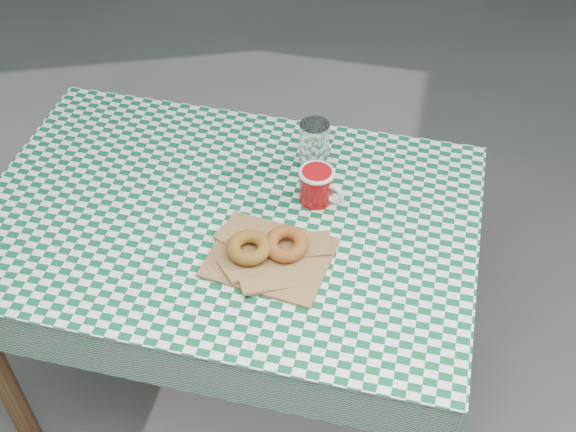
% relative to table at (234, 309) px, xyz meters
% --- Properties ---
extents(ground, '(60.00, 60.00, 0.00)m').
position_rel_table_xyz_m(ground, '(0.14, 0.09, -0.38)').
color(ground, '#575752').
rests_on(ground, ground).
extents(table, '(1.22, 0.82, 0.75)m').
position_rel_table_xyz_m(table, '(0.00, 0.00, 0.00)').
color(table, brown).
rests_on(table, ground).
extents(tablecloth, '(1.24, 0.84, 0.01)m').
position_rel_table_xyz_m(tablecloth, '(0.00, 0.00, 0.38)').
color(tablecloth, '#0C522D').
rests_on(tablecloth, table).
extents(paper_bag, '(0.30, 0.25, 0.01)m').
position_rel_table_xyz_m(paper_bag, '(0.14, -0.12, 0.39)').
color(paper_bag, olive).
rests_on(paper_bag, tablecloth).
extents(bagel_front, '(0.14, 0.14, 0.03)m').
position_rel_table_xyz_m(bagel_front, '(0.09, -0.12, 0.41)').
color(bagel_front, brown).
rests_on(bagel_front, paper_bag).
extents(bagel_back, '(0.11, 0.11, 0.03)m').
position_rel_table_xyz_m(bagel_back, '(0.17, -0.09, 0.41)').
color(bagel_back, '#A05221').
rests_on(bagel_back, paper_bag).
extents(coffee_mug, '(0.22, 0.22, 0.09)m').
position_rel_table_xyz_m(coffee_mug, '(0.21, 0.10, 0.43)').
color(coffee_mug, '#97090C').
rests_on(coffee_mug, tablecloth).
extents(drinking_glass, '(0.10, 0.10, 0.14)m').
position_rel_table_xyz_m(drinking_glass, '(0.17, 0.23, 0.45)').
color(drinking_glass, white).
rests_on(drinking_glass, tablecloth).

